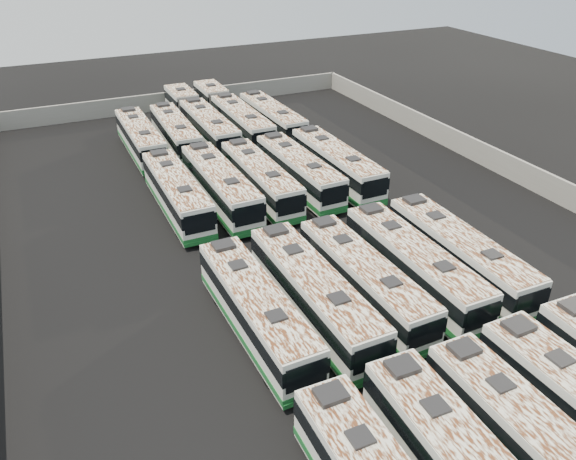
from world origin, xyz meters
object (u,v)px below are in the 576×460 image
Objects in this scene: bus_midback_far_right at (336,164)px; bus_back_center at (200,119)px; bus_midfront_far_right at (459,254)px; bus_midback_left at (221,186)px; bus_front_center at (541,452)px; bus_midback_right at (299,171)px; bus_midfront_right at (414,265)px; bus_back_right at (231,114)px; bus_back_far_right at (272,119)px; bus_midfront_left at (314,294)px; bus_midback_far_left at (177,193)px; bus_back_far_left at (141,139)px; bus_midback_center at (260,179)px; bus_midfront_far_left at (256,310)px; bus_midfront_center at (364,280)px; bus_back_left at (176,133)px.

bus_back_center is (-7.43, 17.70, -0.02)m from bus_midback_far_right.
bus_midback_left is at bearing 123.69° from bus_midfront_far_right.
bus_midback_right is (3.68, 31.12, 0.02)m from bus_front_center.
bus_midfront_right is 0.63× the size of bus_back_right.
bus_back_far_right is at bearing 89.99° from bus_midback_far_right.
bus_back_far_right is (10.88, 31.31, -0.04)m from bus_midfront_left.
bus_back_far_right is (3.59, -3.40, -0.04)m from bus_back_right.
bus_midback_far_left is (-14.61, 17.18, -0.03)m from bus_midfront_far_right.
bus_midfront_left is at bearing -83.34° from bus_back_far_left.
bus_midback_center is at bearing -117.98° from bus_back_far_right.
bus_midback_right is at bearing 0.77° from bus_midback_left.
bus_back_right reaches higher than bus_midback_far_left.
bus_midback_center is (3.54, 16.93, -0.06)m from bus_midfront_left.
bus_back_right is (11.01, 17.55, 0.04)m from bus_midback_far_left.
bus_front_center is at bearing -76.38° from bus_midfront_left.
bus_back_far_right is (14.54, 31.23, 0.03)m from bus_midfront_far_left.
bus_midfront_far_left is at bearing -90.02° from bus_back_far_left.
bus_front_center is at bearing -76.92° from bus_midback_far_left.
bus_midfront_center is 0.97× the size of bus_midfront_far_right.
bus_midback_far_left is at bearing 88.99° from bus_midfront_far_left.
bus_back_far_right is (10.91, -0.10, 0.04)m from bus_back_left.
bus_midback_right is at bearing 102.66° from bus_midfront_far_right.
bus_midfront_far_right is at bearing -78.25° from bus_back_center.
bus_midback_left reaches higher than bus_back_far_right.
bus_midback_left reaches higher than bus_midfront_right.
bus_midfront_center is (7.26, 0.07, -0.01)m from bus_midfront_far_left.
bus_midfront_far_left is 31.13m from bus_back_far_left.
bus_back_far_left is at bearing 102.08° from bus_midfront_center.
bus_midback_center is (7.20, 16.85, 0.01)m from bus_midfront_far_left.
bus_back_right is (3.69, 34.56, 0.08)m from bus_midfront_center.
bus_back_far_left is (-3.63, 14.30, -0.08)m from bus_midback_left.
bus_midfront_center is 31.48m from bus_back_left.
bus_midfront_right is at bearing 0.34° from bus_midfront_left.
bus_midback_left is 1.03× the size of bus_midback_right.
bus_back_right reaches higher than bus_midback_far_right.
bus_midback_right reaches higher than bus_front_center.
bus_front_center reaches higher than bus_midfront_center.
bus_front_center is 45.59m from bus_back_left.
bus_midback_left is at bearing -179.79° from bus_midback_center.
bus_midfront_left is 17.56m from bus_midback_far_left.
bus_back_center reaches higher than bus_back_far_right.
bus_midfront_left is 10.89m from bus_midfront_far_right.
bus_back_far_right is at bearing 74.35° from bus_midback_right.
bus_midback_far_right is (0.08, 16.93, 0.02)m from bus_midfront_far_right.
bus_midback_right is at bearing 177.02° from bus_midback_far_right.
bus_midfront_far_right is 1.01× the size of bus_back_far_right.
bus_midfront_left is 20.16m from bus_midback_far_right.
bus_midfront_center is 0.98× the size of bus_midfront_right.
bus_midback_left reaches higher than bus_midfront_far_right.
bus_back_right is at bearing 135.67° from bus_back_far_right.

